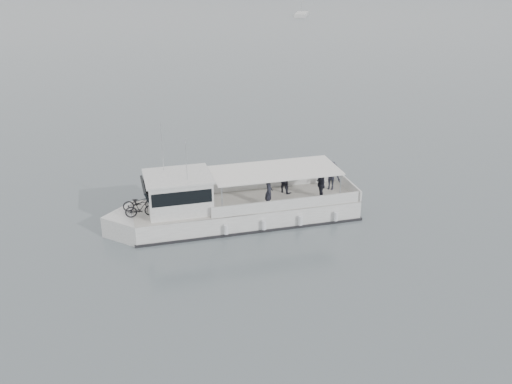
{
  "coord_description": "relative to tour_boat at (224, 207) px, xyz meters",
  "views": [
    {
      "loc": [
        -1.56,
        -26.24,
        12.89
      ],
      "look_at": [
        -4.06,
        -0.08,
        1.6
      ],
      "focal_mm": 40.0,
      "sensor_mm": 36.0,
      "label": 1
    }
  ],
  "objects": [
    {
      "name": "tour_boat",
      "position": [
        0.0,
        0.0,
        0.0
      ],
      "size": [
        12.67,
        6.94,
        5.42
      ],
      "rotation": [
        0.0,
        0.0,
        0.36
      ],
      "color": "white",
      "rests_on": "ground"
    },
    {
      "name": "ground",
      "position": [
        5.61,
        0.47,
        -0.89
      ],
      "size": [
        1400.0,
        1400.0,
        0.0
      ],
      "primitive_type": "plane",
      "color": "#535E62",
      "rests_on": "ground"
    }
  ]
}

